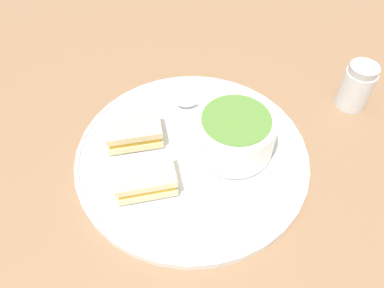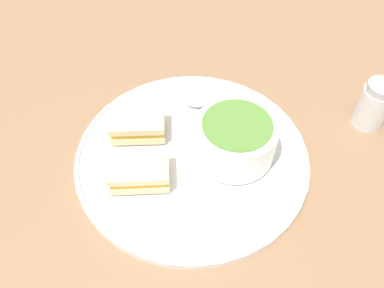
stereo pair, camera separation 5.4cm
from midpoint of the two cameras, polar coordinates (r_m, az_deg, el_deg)
ground_plane at (r=0.56m, az=2.73°, el=-2.35°), size 2.40×2.40×0.00m
plate at (r=0.55m, az=2.76°, el=-1.79°), size 0.34×0.34×0.02m
soup_bowl at (r=0.53m, az=9.53°, el=0.64°), size 0.11×0.11×0.06m
spoon at (r=0.61m, az=3.97°, el=6.15°), size 0.10×0.09×0.01m
sandwich_half_near at (r=0.56m, az=-5.59°, el=2.74°), size 0.09×0.10×0.03m
sandwich_half_far at (r=0.51m, az=-4.84°, el=-4.74°), size 0.09×0.10×0.03m
salt_shaker at (r=0.66m, az=28.15°, el=5.16°), size 0.05×0.05×0.08m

